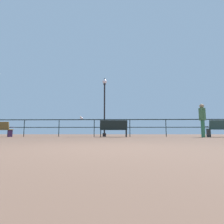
# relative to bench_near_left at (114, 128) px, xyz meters

# --- Properties ---
(ground_plane) EXTENTS (60.00, 60.00, 0.00)m
(ground_plane) POSITION_rel_bench_near_left_xyz_m (-0.12, -7.51, -0.51)
(ground_plane) COLOR brown
(pier_railing) EXTENTS (19.71, 0.05, 1.07)m
(pier_railing) POSITION_rel_bench_near_left_xyz_m (-0.12, 0.83, 0.28)
(pier_railing) COLOR black
(pier_railing) RESTS_ON ground_plane
(bench_near_left) EXTENTS (1.57, 0.70, 0.94)m
(bench_near_left) POSITION_rel_bench_near_left_xyz_m (0.00, 0.00, 0.00)
(bench_near_left) COLOR black
(bench_near_left) RESTS_ON ground_plane
(bench_near_right) EXTENTS (1.46, 0.73, 0.94)m
(bench_near_right) POSITION_rel_bench_near_left_xyz_m (6.00, -0.00, -0.01)
(bench_near_right) COLOR #29423E
(bench_near_right) RESTS_ON ground_plane
(lamppost_center) EXTENTS (0.29, 0.29, 3.80)m
(lamppost_center) POSITION_rel_bench_near_left_xyz_m (-0.61, 1.17, 1.72)
(lamppost_center) COLOR black
(lamppost_center) RESTS_ON ground_plane
(person_by_bench) EXTENTS (0.37, 0.49, 1.77)m
(person_by_bench) POSITION_rel_bench_near_left_xyz_m (4.72, -0.55, 0.51)
(person_by_bench) COLOR #2F6B47
(person_by_bench) RESTS_ON ground_plane
(seagull_on_rail) EXTENTS (0.22, 0.39, 0.18)m
(seagull_on_rail) POSITION_rel_bench_near_left_xyz_m (-2.00, 0.82, 0.64)
(seagull_on_rail) COLOR silver
(seagull_on_rail) RESTS_ON pier_railing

